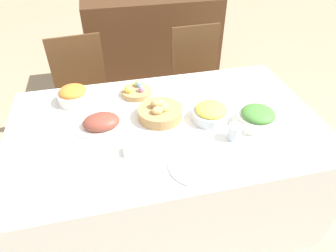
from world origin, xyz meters
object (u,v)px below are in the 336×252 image
Objects in this scene: dinner_plate at (196,166)px; knife at (227,161)px; carrot_bowl at (73,95)px; green_salad_bowl at (257,118)px; spoon at (232,160)px; butter_dish at (134,150)px; bread_basket at (160,112)px; egg_basket at (136,91)px; sideboard at (154,43)px; ham_platter at (101,123)px; chair_far_right at (198,79)px; fork at (164,172)px; drinking_cup at (235,132)px; chair_far_left at (83,92)px; pineapple_bowl at (211,113)px.

dinner_plate is 0.16m from knife.
green_salad_bowl is at bearing -25.66° from carrot_bowl.
butter_dish is (-0.46, 0.17, 0.01)m from spoon.
spoon is at bearing -57.70° from bread_basket.
dinner_plate is at bearing -75.39° from egg_basket.
sideboard is 5.39× the size of dinner_plate.
knife is at bearing -35.93° from ham_platter.
butter_dish is (-0.48, -1.99, 0.29)m from sideboard.
green_salad_bowl reaches higher than butter_dish.
sideboard is 2.17m from knife.
chair_far_right is at bearing 71.01° from dinner_plate.
chair_far_right reaches higher than fork.
spoon is (0.19, 0.00, -0.00)m from dinner_plate.
green_salad_bowl reaches higher than carrot_bowl.
drinking_cup is at bearing 30.41° from dinner_plate.
fork is 0.20m from butter_dish.
egg_basket is at bearing -60.64° from chair_far_left.
green_salad_bowl reaches higher than ham_platter.
chair_far_right reaches higher than carrot_bowl.
spoon is at bearing -115.20° from drinking_cup.
sideboard is 1.78m from bread_basket.
ham_platter is at bearing -129.46° from egg_basket.
chair_far_left is 1.37m from dinner_plate.
egg_basket reaches higher than knife.
fork is (-0.16, 0.00, -0.00)m from dinner_plate.
chair_far_left is 4.25× the size of green_salad_bowl.
chair_far_right is 0.65× the size of sideboard.
bread_basket is at bearing -30.13° from carrot_bowl.
fork is at bearing -99.96° from bread_basket.
ham_platter is at bearing 146.67° from spoon.
drinking_cup reaches higher than fork.
fork is (-0.35, -0.34, -0.04)m from pineapple_bowl.
fork is (0.03, -0.70, -0.02)m from egg_basket.
egg_basket is at bearing -0.99° from carrot_bowl.
spoon is 0.49m from butter_dish.
bread_basket and green_salad_bowl have the same top height.
green_salad_bowl reaches higher than dinner_plate.
carrot_bowl is (-0.01, -0.52, 0.30)m from chair_far_left.
knife is (0.34, -0.70, -0.02)m from egg_basket.
bread_basket is at bearing 162.57° from pineapple_bowl.
egg_basket is at bearing 136.09° from pineapple_bowl.
carrot_bowl is at bearing 117.28° from ham_platter.
dinner_plate is 0.30m from drinking_cup.
butter_dish is at bearing 123.95° from fork.
bread_basket is 0.33m from butter_dish.
ham_platter is 0.59m from dinner_plate.
dinner_plate is at bearing -178.77° from spoon.
pineapple_bowl is 0.79× the size of dinner_plate.
chair_far_right reaches higher than green_salad_bowl.
chair_far_left is 11.13× the size of drinking_cup.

